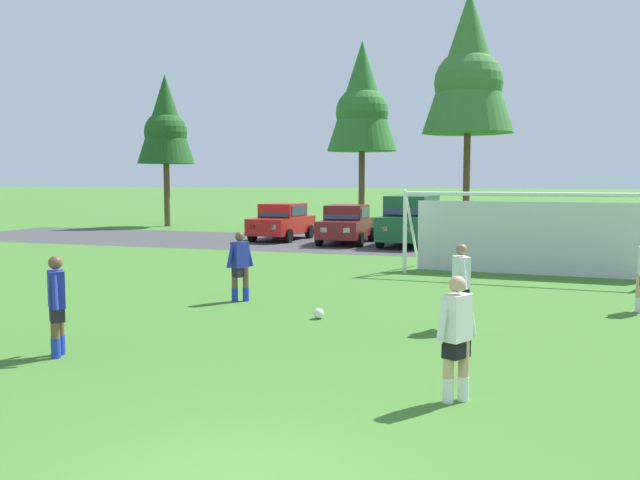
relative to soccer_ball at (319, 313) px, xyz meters
The scene contains 16 objects.
ground_plane 7.52m from the soccer_ball, 76.52° to the left, with size 400.00×400.00×0.00m, color #3D7028.
parking_lot_strip 16.04m from the soccer_ball, 83.73° to the left, with size 52.00×8.40×0.01m, color #3D3D3F.
soccer_ball is the anchor object (origin of this frame).
soccer_goal 9.01m from the soccer_ball, 63.52° to the left, with size 7.49×2.25×2.57m.
player_midfield_center 5.55m from the soccer_ball, 52.57° to the right, with size 0.49×0.65×1.64m.
player_defender_far 5.21m from the soccer_ball, 126.37° to the right, with size 0.52×0.64×1.64m.
player_winger_right 2.84m from the soccer_ball, 150.88° to the left, with size 0.46×0.67×1.64m.
player_trailing_back 2.97m from the soccer_ball, ahead, with size 0.38×0.73×1.64m.
parked_car_slot_far_left 18.43m from the soccer_ball, 114.10° to the left, with size 2.16×4.27×1.72m.
parked_car_slot_left 16.52m from the soccer_ball, 104.37° to the left, with size 2.23×4.30×1.72m.
parked_car_slot_center_left 16.01m from the soccer_ball, 94.17° to the left, with size 2.35×4.71×2.16m.
parked_car_slot_center 16.60m from the soccer_ball, 80.72° to the left, with size 2.09×4.23×1.72m.
parked_car_slot_center_right 17.34m from the soccer_ball, 70.72° to the left, with size 2.07×4.22×1.72m.
tree_left_edge 29.88m from the soccer_ball, 127.17° to the left, with size 3.44×3.44×9.16m.
tree_mid_left 26.92m from the soccer_ball, 103.15° to the left, with size 4.04×4.04×10.78m.
tree_center_back 25.27m from the soccer_ball, 89.34° to the left, with size 4.77×4.77×12.71m.
Camera 1 is at (2.65, -5.34, 2.86)m, focal length 38.10 mm.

